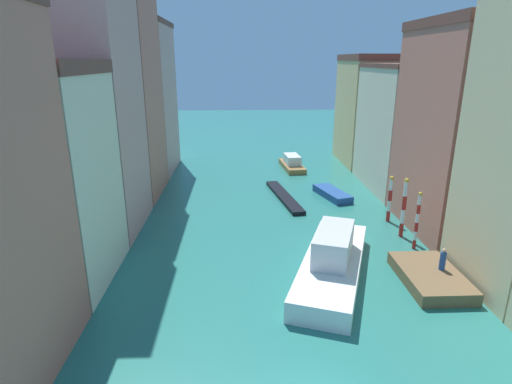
# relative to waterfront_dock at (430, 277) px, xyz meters

# --- Properties ---
(ground_plane) EXTENTS (154.00, 154.00, 0.00)m
(ground_plane) POSITION_rel_waterfront_dock_xyz_m (-8.79, 15.04, -0.39)
(ground_plane) COLOR #28756B
(building_left_1) EXTENTS (8.10, 8.07, 13.08)m
(building_left_1) POSITION_rel_waterfront_dock_xyz_m (-23.55, 1.50, 6.16)
(building_left_1) COLOR beige
(building_left_1) RESTS_ON ground
(building_left_2) EXTENTS (8.10, 8.51, 22.08)m
(building_left_2) POSITION_rel_waterfront_dock_xyz_m (-23.55, 9.89, 10.66)
(building_left_2) COLOR tan
(building_left_2) RESTS_ON ground
(building_left_3) EXTENTS (8.10, 8.80, 20.51)m
(building_left_3) POSITION_rel_waterfront_dock_xyz_m (-23.55, 18.67, 9.87)
(building_left_3) COLOR #C6705B
(building_left_3) RESTS_ON ground
(building_left_4) EXTENTS (8.10, 10.31, 17.29)m
(building_left_4) POSITION_rel_waterfront_dock_xyz_m (-23.55, 28.22, 8.27)
(building_left_4) COLOR tan
(building_left_4) RESTS_ON ground
(building_right_2) EXTENTS (8.10, 10.53, 15.94)m
(building_right_2) POSITION_rel_waterfront_dock_xyz_m (5.97, 8.65, 7.59)
(building_right_2) COLOR #C6705B
(building_right_2) RESTS_ON ground
(building_right_3) EXTENTS (8.10, 11.83, 12.70)m
(building_right_3) POSITION_rel_waterfront_dock_xyz_m (5.97, 19.82, 5.97)
(building_right_3) COLOR beige
(building_right_3) RESTS_ON ground
(building_right_4) EXTENTS (8.10, 10.63, 13.72)m
(building_right_4) POSITION_rel_waterfront_dock_xyz_m (5.97, 31.43, 6.48)
(building_right_4) COLOR #DBB77A
(building_right_4) RESTS_ON ground
(waterfront_dock) EXTENTS (3.40, 5.54, 0.78)m
(waterfront_dock) POSITION_rel_waterfront_dock_xyz_m (0.00, 0.00, 0.00)
(waterfront_dock) COLOR brown
(waterfront_dock) RESTS_ON ground
(person_on_dock) EXTENTS (0.36, 0.36, 1.40)m
(person_on_dock) POSITION_rel_waterfront_dock_xyz_m (0.73, 0.20, 1.03)
(person_on_dock) COLOR #234C93
(person_on_dock) RESTS_ON waterfront_dock
(mooring_pole_0) EXTENTS (0.27, 0.27, 4.30)m
(mooring_pole_0) POSITION_rel_waterfront_dock_xyz_m (0.97, 4.77, 1.80)
(mooring_pole_0) COLOR red
(mooring_pole_0) RESTS_ON ground
(mooring_pole_1) EXTENTS (0.34, 0.34, 4.67)m
(mooring_pole_1) POSITION_rel_waterfront_dock_xyz_m (0.84, 6.98, 2.00)
(mooring_pole_1) COLOR red
(mooring_pole_1) RESTS_ON ground
(mooring_pole_2) EXTENTS (0.35, 0.35, 3.97)m
(mooring_pole_2) POSITION_rel_waterfront_dock_xyz_m (0.92, 10.11, 1.65)
(mooring_pole_2) COLOR red
(mooring_pole_2) RESTS_ON ground
(vaporetto_white) EXTENTS (7.16, 12.11, 3.09)m
(vaporetto_white) POSITION_rel_waterfront_dock_xyz_m (-5.82, 1.12, 0.64)
(vaporetto_white) COLOR white
(vaporetto_white) RESTS_ON ground
(gondola_black) EXTENTS (2.89, 9.92, 0.37)m
(gondola_black) POSITION_rel_waterfront_dock_xyz_m (-7.23, 16.49, -0.20)
(gondola_black) COLOR black
(gondola_black) RESTS_ON ground
(motorboat_0) EXTENTS (3.18, 5.40, 0.70)m
(motorboat_0) POSITION_rel_waterfront_dock_xyz_m (-2.40, 16.70, -0.04)
(motorboat_0) COLOR #234C93
(motorboat_0) RESTS_ON ground
(motorboat_1) EXTENTS (2.80, 6.60, 1.73)m
(motorboat_1) POSITION_rel_waterfront_dock_xyz_m (-4.98, 28.21, 0.27)
(motorboat_1) COLOR olive
(motorboat_1) RESTS_ON ground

